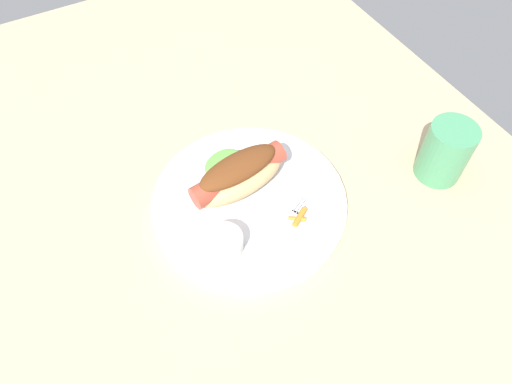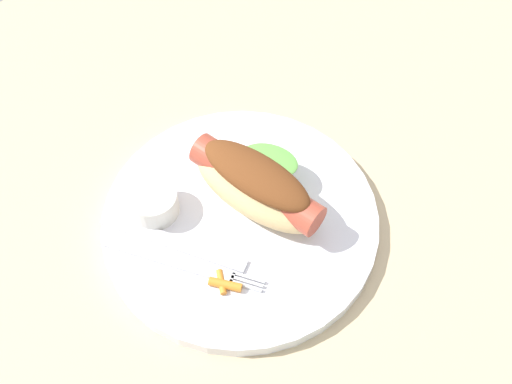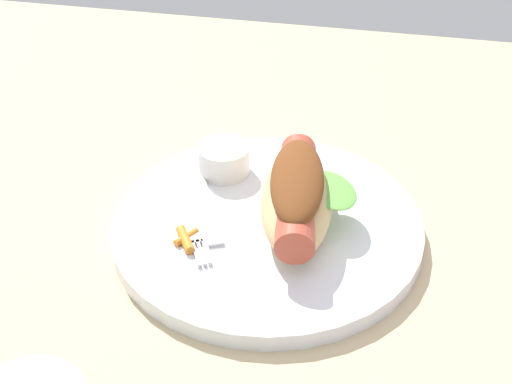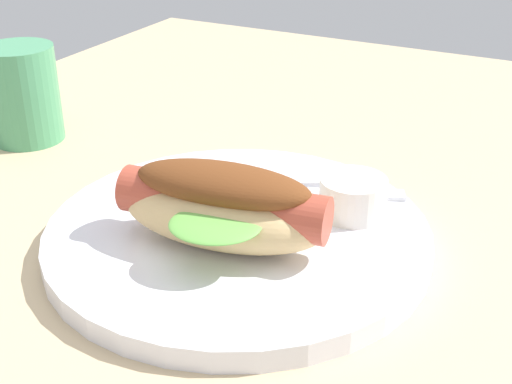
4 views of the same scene
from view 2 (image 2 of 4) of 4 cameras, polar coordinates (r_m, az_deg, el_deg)
name	(u,v)px [view 2 (image 2 of 4)]	position (r cm, az deg, el deg)	size (l,w,h in cm)	color
ground_plane	(249,207)	(70.66, -0.59, -1.32)	(120.00, 90.00, 1.80)	tan
plate	(240,221)	(67.79, -1.33, -2.51)	(27.79, 27.79, 1.60)	white
hot_dog	(253,187)	(65.54, -0.23, 0.45)	(10.55, 15.21, 5.88)	#DBB77A
sauce_ramekin	(153,202)	(67.11, -8.75, -0.88)	(4.99, 4.99, 2.86)	white
fork	(178,261)	(64.86, -6.65, -5.86)	(8.56, 15.27, 0.40)	silver
knife	(173,242)	(65.95, -7.07, -4.24)	(15.26, 1.40, 0.36)	silver
carrot_garnish	(224,284)	(63.22, -2.73, -7.80)	(2.36, 3.22, 0.83)	orange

